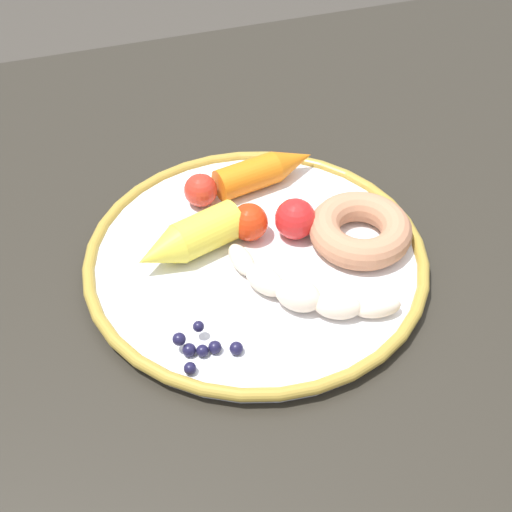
{
  "coord_description": "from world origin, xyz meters",
  "views": [
    {
      "loc": [
        0.19,
        0.48,
        1.24
      ],
      "look_at": [
        0.04,
        0.01,
        0.75
      ],
      "focal_mm": 49.57,
      "sensor_mm": 36.0,
      "label": 1
    }
  ],
  "objects_px": {
    "dining_table": "(285,301)",
    "carrot_yellow": "(188,239)",
    "donut": "(360,230)",
    "banana": "(302,291)",
    "tomato_mid": "(295,219)",
    "tomato_far": "(249,222)",
    "carrot_orange": "(266,170)",
    "plate": "(256,258)",
    "blueberry_pile": "(202,347)",
    "tomato_near": "(201,190)"
  },
  "relations": [
    {
      "from": "carrot_orange",
      "to": "donut",
      "type": "distance_m",
      "value": 0.13
    },
    {
      "from": "carrot_orange",
      "to": "tomato_mid",
      "type": "height_order",
      "value": "tomato_mid"
    },
    {
      "from": "plate",
      "to": "blueberry_pile",
      "type": "bearing_deg",
      "value": 50.87
    },
    {
      "from": "dining_table",
      "to": "carrot_yellow",
      "type": "bearing_deg",
      "value": -5.94
    },
    {
      "from": "dining_table",
      "to": "tomato_mid",
      "type": "distance_m",
      "value": 0.11
    },
    {
      "from": "dining_table",
      "to": "tomato_mid",
      "type": "height_order",
      "value": "tomato_mid"
    },
    {
      "from": "carrot_yellow",
      "to": "tomato_far",
      "type": "height_order",
      "value": "carrot_yellow"
    },
    {
      "from": "dining_table",
      "to": "plate",
      "type": "distance_m",
      "value": 0.1
    },
    {
      "from": "donut",
      "to": "tomato_near",
      "type": "distance_m",
      "value": 0.17
    },
    {
      "from": "carrot_orange",
      "to": "donut",
      "type": "relative_size",
      "value": 1.17
    },
    {
      "from": "plate",
      "to": "carrot_yellow",
      "type": "height_order",
      "value": "carrot_yellow"
    },
    {
      "from": "donut",
      "to": "tomato_mid",
      "type": "height_order",
      "value": "tomato_mid"
    },
    {
      "from": "donut",
      "to": "tomato_mid",
      "type": "bearing_deg",
      "value": -27.3
    },
    {
      "from": "blueberry_pile",
      "to": "tomato_near",
      "type": "distance_m",
      "value": 0.2
    },
    {
      "from": "donut",
      "to": "blueberry_pile",
      "type": "height_order",
      "value": "donut"
    },
    {
      "from": "blueberry_pile",
      "to": "tomato_mid",
      "type": "distance_m",
      "value": 0.17
    },
    {
      "from": "dining_table",
      "to": "carrot_orange",
      "type": "height_order",
      "value": "carrot_orange"
    },
    {
      "from": "dining_table",
      "to": "carrot_yellow",
      "type": "relative_size",
      "value": 10.52
    },
    {
      "from": "dining_table",
      "to": "plate",
      "type": "bearing_deg",
      "value": 18.52
    },
    {
      "from": "carrot_orange",
      "to": "blueberry_pile",
      "type": "relative_size",
      "value": 2.09
    },
    {
      "from": "banana",
      "to": "tomato_near",
      "type": "bearing_deg",
      "value": -72.29
    },
    {
      "from": "plate",
      "to": "carrot_orange",
      "type": "distance_m",
      "value": 0.12
    },
    {
      "from": "dining_table",
      "to": "tomato_mid",
      "type": "relative_size",
      "value": 29.21
    },
    {
      "from": "banana",
      "to": "carrot_orange",
      "type": "bearing_deg",
      "value": -97.98
    },
    {
      "from": "tomato_near",
      "to": "banana",
      "type": "bearing_deg",
      "value": 107.71
    },
    {
      "from": "tomato_near",
      "to": "tomato_far",
      "type": "bearing_deg",
      "value": 116.55
    },
    {
      "from": "plate",
      "to": "tomato_mid",
      "type": "bearing_deg",
      "value": -159.08
    },
    {
      "from": "dining_table",
      "to": "tomato_mid",
      "type": "xyz_separation_m",
      "value": [
        -0.01,
        -0.01,
        0.11
      ]
    },
    {
      "from": "dining_table",
      "to": "carrot_orange",
      "type": "distance_m",
      "value": 0.14
    },
    {
      "from": "plate",
      "to": "carrot_orange",
      "type": "xyz_separation_m",
      "value": [
        -0.05,
        -0.1,
        0.02
      ]
    },
    {
      "from": "banana",
      "to": "tomato_mid",
      "type": "distance_m",
      "value": 0.09
    },
    {
      "from": "donut",
      "to": "tomato_far",
      "type": "bearing_deg",
      "value": -21.9
    },
    {
      "from": "banana",
      "to": "donut",
      "type": "bearing_deg",
      "value": -145.96
    },
    {
      "from": "carrot_orange",
      "to": "carrot_yellow",
      "type": "xyz_separation_m",
      "value": [
        0.11,
        0.08,
        0.0
      ]
    },
    {
      "from": "dining_table",
      "to": "tomato_mid",
      "type": "bearing_deg",
      "value": -150.75
    },
    {
      "from": "plate",
      "to": "tomato_far",
      "type": "xyz_separation_m",
      "value": [
        -0.0,
        -0.03,
        0.02
      ]
    },
    {
      "from": "carrot_yellow",
      "to": "donut",
      "type": "relative_size",
      "value": 1.13
    },
    {
      "from": "banana",
      "to": "donut",
      "type": "xyz_separation_m",
      "value": [
        -0.08,
        -0.06,
        0.0
      ]
    },
    {
      "from": "tomato_mid",
      "to": "banana",
      "type": "bearing_deg",
      "value": 73.62
    },
    {
      "from": "plate",
      "to": "tomato_mid",
      "type": "distance_m",
      "value": 0.05
    },
    {
      "from": "plate",
      "to": "donut",
      "type": "distance_m",
      "value": 0.11
    },
    {
      "from": "carrot_yellow",
      "to": "donut",
      "type": "xyz_separation_m",
      "value": [
        -0.16,
        0.03,
        -0.0
      ]
    },
    {
      "from": "blueberry_pile",
      "to": "tomato_far",
      "type": "bearing_deg",
      "value": -122.87
    },
    {
      "from": "carrot_orange",
      "to": "tomato_far",
      "type": "height_order",
      "value": "tomato_far"
    },
    {
      "from": "tomato_near",
      "to": "dining_table",
      "type": "bearing_deg",
      "value": 129.42
    },
    {
      "from": "carrot_yellow",
      "to": "blueberry_pile",
      "type": "height_order",
      "value": "carrot_yellow"
    },
    {
      "from": "dining_table",
      "to": "carrot_orange",
      "type": "relative_size",
      "value": 10.16
    },
    {
      "from": "carrot_yellow",
      "to": "dining_table",
      "type": "bearing_deg",
      "value": 174.06
    },
    {
      "from": "donut",
      "to": "banana",
      "type": "bearing_deg",
      "value": 34.04
    },
    {
      "from": "carrot_orange",
      "to": "tomato_near",
      "type": "xyz_separation_m",
      "value": [
        0.08,
        0.01,
        0.0
      ]
    }
  ]
}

